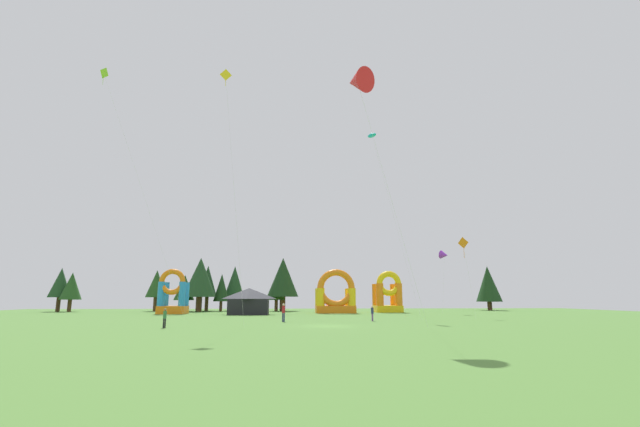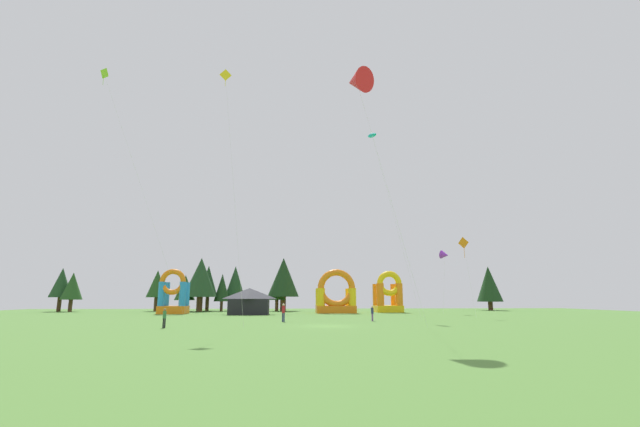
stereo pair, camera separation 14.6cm
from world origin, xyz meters
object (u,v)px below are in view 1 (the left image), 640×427
at_px(kite_yellow_diamond, 226,80).
at_px(inflatable_yellow_castle, 335,298).
at_px(kite_orange_diamond, 464,244).
at_px(person_far_side, 284,311).
at_px(kite_cyan_parafoil, 372,136).
at_px(festival_tent, 249,301).
at_px(person_left_edge, 372,312).
at_px(person_midfield, 165,316).
at_px(kite_red_delta, 357,81).
at_px(inflatable_blue_arch, 388,297).
at_px(kite_purple_delta, 444,255).
at_px(kite_lime_diamond, 104,77).
at_px(inflatable_red_slide, 173,297).

bearing_deg(kite_yellow_diamond, inflatable_yellow_castle, 65.51).
xyz_separation_m(kite_orange_diamond, person_far_side, (-22.96, -7.75, -8.19)).
distance_m(kite_cyan_parafoil, festival_tent, 29.92).
bearing_deg(person_left_edge, person_midfield, -26.28).
height_order(kite_red_delta, inflatable_yellow_castle, kite_red_delta).
bearing_deg(kite_orange_diamond, inflatable_blue_arch, 105.40).
distance_m(kite_yellow_diamond, festival_tent, 33.33).
distance_m(kite_purple_delta, kite_lime_diamond, 53.34).
relative_size(kite_orange_diamond, kite_lime_diamond, 0.35).
height_order(kite_cyan_parafoil, kite_purple_delta, kite_cyan_parafoil).
relative_size(person_left_edge, inflatable_blue_arch, 0.24).
bearing_deg(kite_orange_diamond, inflatable_red_slide, 159.32).
distance_m(kite_yellow_diamond, kite_purple_delta, 43.60).
height_order(kite_lime_diamond, festival_tent, kite_lime_diamond).
bearing_deg(kite_red_delta, person_left_edge, 76.43).
height_order(kite_purple_delta, person_far_side, kite_purple_delta).
height_order(kite_orange_diamond, inflatable_red_slide, kite_orange_diamond).
relative_size(kite_orange_diamond, inflatable_blue_arch, 1.43).
bearing_deg(festival_tent, kite_yellow_diamond, -91.36).
height_order(kite_cyan_parafoil, person_midfield, kite_cyan_parafoil).
height_order(kite_red_delta, inflatable_red_slide, kite_red_delta).
relative_size(kite_orange_diamond, inflatable_red_slide, 1.45).
xyz_separation_m(kite_purple_delta, kite_red_delta, (-19.26, -35.25, 10.43)).
bearing_deg(inflatable_blue_arch, festival_tent, -158.70).
bearing_deg(person_midfield, inflatable_yellow_castle, -98.00).
distance_m(kite_lime_diamond, inflatable_blue_arch, 53.03).
distance_m(kite_lime_diamond, person_left_edge, 40.28).
xyz_separation_m(kite_yellow_diamond, inflatable_yellow_castle, (14.03, 30.81, -21.37)).
distance_m(kite_lime_diamond, person_far_side, 33.59).
bearing_deg(kite_cyan_parafoil, inflatable_blue_arch, 72.57).
height_order(kite_red_delta, kite_lime_diamond, kite_lime_diamond).
xyz_separation_m(kite_purple_delta, inflatable_yellow_castle, (-17.04, 3.97, -6.71)).
bearing_deg(kite_purple_delta, person_midfield, -139.89).
distance_m(kite_red_delta, person_left_edge, 24.26).
height_order(kite_yellow_diamond, inflatable_blue_arch, kite_yellow_diamond).
bearing_deg(person_left_edge, inflatable_red_slide, -91.53).
bearing_deg(inflatable_blue_arch, kite_cyan_parafoil, -107.43).
bearing_deg(inflatable_red_slide, inflatable_blue_arch, 8.27).
bearing_deg(inflatable_red_slide, festival_tent, -17.63).
bearing_deg(kite_lime_diamond, person_midfield, -40.21).
bearing_deg(kite_red_delta, kite_cyan_parafoil, 76.38).
xyz_separation_m(kite_yellow_diamond, person_midfield, (-3.73, -2.49, -22.82)).
bearing_deg(inflatable_blue_arch, inflatable_yellow_castle, -160.99).
bearing_deg(inflatable_red_slide, kite_purple_delta, -2.87).
distance_m(kite_orange_diamond, inflatable_blue_arch, 22.09).
xyz_separation_m(person_left_edge, inflatable_yellow_castle, (-1.44, 24.06, 1.44)).
bearing_deg(kite_yellow_diamond, kite_cyan_parafoil, 42.70).
relative_size(person_midfield, person_far_side, 0.86).
relative_size(kite_orange_diamond, festival_tent, 1.72).
bearing_deg(kite_purple_delta, kite_cyan_parafoil, -141.90).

